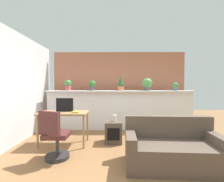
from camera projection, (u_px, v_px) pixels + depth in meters
name	position (u px, v px, depth m)	size (l,w,h in m)	color
ground_plane	(124.00, 159.00, 2.92)	(12.00, 12.00, 0.00)	brown
divider_wall	(120.00, 111.00, 4.90)	(4.45, 0.16, 1.17)	silver
plant_shelf	(120.00, 91.00, 4.84)	(4.45, 0.37, 0.04)	silver
brick_wall_behind	(119.00, 89.00, 5.48)	(4.45, 0.10, 2.50)	#AD664C
side_wall_left	(4.00, 88.00, 3.29)	(0.12, 4.40, 2.60)	silver
potted_plant_0	(68.00, 85.00, 4.88)	(0.21, 0.21, 0.32)	#B7474C
potted_plant_1	(92.00, 85.00, 4.81)	(0.20, 0.20, 0.30)	#4C4C51
potted_plant_2	(121.00, 84.00, 4.82)	(0.18, 0.18, 0.45)	#C66B42
potted_plant_3	(147.00, 84.00, 4.85)	(0.30, 0.30, 0.38)	#4C4C51
potted_plant_4	(175.00, 86.00, 4.82)	(0.17, 0.17, 0.24)	#386B84
desk	(64.00, 116.00, 3.66)	(1.10, 0.60, 0.75)	#99754C
tv_monitor	(65.00, 105.00, 3.73)	(0.40, 0.04, 0.31)	black
office_chair	(55.00, 139.00, 2.89)	(0.51, 0.51, 0.91)	#262628
side_cube_shelf	(113.00, 132.00, 3.80)	(0.40, 0.41, 0.50)	#4C4238
vase_on_shelf	(115.00, 118.00, 3.79)	(0.10, 0.10, 0.16)	silver
book_on_desk	(75.00, 112.00, 3.52)	(0.15, 0.10, 0.04)	gold
couch	(172.00, 149.00, 2.69)	(1.60, 0.84, 0.80)	brown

